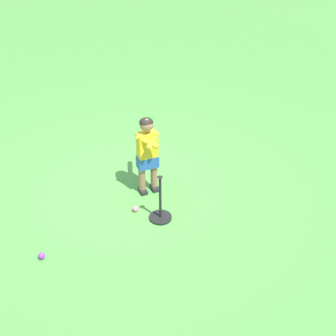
{
  "coord_description": "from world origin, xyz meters",
  "views": [
    {
      "loc": [
        4.29,
        2.84,
        3.68
      ],
      "look_at": [
        -0.1,
        0.51,
        0.45
      ],
      "focal_mm": 49.85,
      "sensor_mm": 36.0,
      "label": 1
    }
  ],
  "objects_px": {
    "play_ball_by_bucket": "(42,256)",
    "batting_tee": "(160,212)",
    "play_ball_far_left": "(135,209)",
    "child_batter": "(148,149)"
  },
  "relations": [
    {
      "from": "play_ball_by_bucket",
      "to": "child_batter",
      "type": "bearing_deg",
      "value": 166.65
    },
    {
      "from": "child_batter",
      "to": "play_ball_by_bucket",
      "type": "xyz_separation_m",
      "value": [
        1.69,
        -0.4,
        -0.61
      ]
    },
    {
      "from": "play_ball_by_bucket",
      "to": "batting_tee",
      "type": "distance_m",
      "value": 1.49
    },
    {
      "from": "child_batter",
      "to": "play_ball_far_left",
      "type": "relative_size",
      "value": 14.69
    },
    {
      "from": "play_ball_far_left",
      "to": "play_ball_by_bucket",
      "type": "bearing_deg",
      "value": -21.58
    },
    {
      "from": "play_ball_far_left",
      "to": "child_batter",
      "type": "bearing_deg",
      "value": -170.64
    },
    {
      "from": "child_batter",
      "to": "batting_tee",
      "type": "distance_m",
      "value": 0.83
    },
    {
      "from": "child_batter",
      "to": "play_ball_far_left",
      "type": "bearing_deg",
      "value": 9.36
    },
    {
      "from": "child_batter",
      "to": "play_ball_by_bucket",
      "type": "relative_size",
      "value": 14.08
    },
    {
      "from": "play_ball_by_bucket",
      "to": "play_ball_far_left",
      "type": "bearing_deg",
      "value": 158.42
    }
  ]
}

